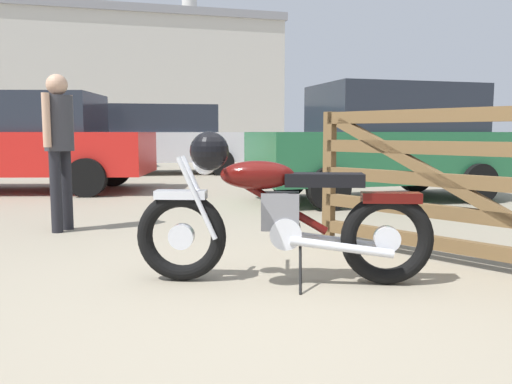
{
  "coord_description": "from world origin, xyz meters",
  "views": [
    {
      "loc": [
        -0.69,
        -3.12,
        1.05
      ],
      "look_at": [
        0.12,
        1.6,
        0.51
      ],
      "focal_mm": 36.62,
      "sensor_mm": 36.0,
      "label": 1
    }
  ],
  "objects_px": {
    "bystander": "(59,136)",
    "red_hatchback_near": "(9,139)",
    "silver_sedan_mid": "(154,137)",
    "blue_hatchback_right": "(384,141)",
    "timber_gate": "(482,179)",
    "white_estate_far": "(66,140)",
    "vintage_motorcycle": "(275,214)"
  },
  "relations": [
    {
      "from": "vintage_motorcycle",
      "to": "silver_sedan_mid",
      "type": "xyz_separation_m",
      "value": [
        -1.03,
        10.18,
        0.45
      ]
    },
    {
      "from": "bystander",
      "to": "silver_sedan_mid",
      "type": "xyz_separation_m",
      "value": [
        0.82,
        7.88,
        -0.08
      ]
    },
    {
      "from": "vintage_motorcycle",
      "to": "silver_sedan_mid",
      "type": "bearing_deg",
      "value": -70.77
    },
    {
      "from": "blue_hatchback_right",
      "to": "white_estate_far",
      "type": "distance_m",
      "value": 10.98
    },
    {
      "from": "vintage_motorcycle",
      "to": "silver_sedan_mid",
      "type": "distance_m",
      "value": 10.24
    },
    {
      "from": "vintage_motorcycle",
      "to": "red_hatchback_near",
      "type": "height_order",
      "value": "red_hatchback_near"
    },
    {
      "from": "silver_sedan_mid",
      "to": "red_hatchback_near",
      "type": "bearing_deg",
      "value": -124.47
    },
    {
      "from": "vintage_motorcycle",
      "to": "timber_gate",
      "type": "bearing_deg",
      "value": -162.71
    },
    {
      "from": "timber_gate",
      "to": "white_estate_far",
      "type": "height_order",
      "value": "white_estate_far"
    },
    {
      "from": "timber_gate",
      "to": "bystander",
      "type": "bearing_deg",
      "value": 23.86
    },
    {
      "from": "silver_sedan_mid",
      "to": "timber_gate",
      "type": "bearing_deg",
      "value": -76.22
    },
    {
      "from": "red_hatchback_near",
      "to": "silver_sedan_mid",
      "type": "distance_m",
      "value": 4.46
    },
    {
      "from": "bystander",
      "to": "silver_sedan_mid",
      "type": "relative_size",
      "value": 0.35
    },
    {
      "from": "blue_hatchback_right",
      "to": "white_estate_far",
      "type": "relative_size",
      "value": 0.92
    },
    {
      "from": "vintage_motorcycle",
      "to": "red_hatchback_near",
      "type": "bearing_deg",
      "value": -48.15
    },
    {
      "from": "vintage_motorcycle",
      "to": "bystander",
      "type": "height_order",
      "value": "bystander"
    },
    {
      "from": "bystander",
      "to": "blue_hatchback_right",
      "type": "bearing_deg",
      "value": -130.67
    },
    {
      "from": "silver_sedan_mid",
      "to": "white_estate_far",
      "type": "bearing_deg",
      "value": 131.12
    },
    {
      "from": "timber_gate",
      "to": "red_hatchback_near",
      "type": "distance_m",
      "value": 8.16
    },
    {
      "from": "vintage_motorcycle",
      "to": "bystander",
      "type": "bearing_deg",
      "value": -37.79
    },
    {
      "from": "vintage_motorcycle",
      "to": "red_hatchback_near",
      "type": "distance_m",
      "value": 7.35
    },
    {
      "from": "bystander",
      "to": "silver_sedan_mid",
      "type": "distance_m",
      "value": 7.92
    },
    {
      "from": "timber_gate",
      "to": "vintage_motorcycle",
      "type": "bearing_deg",
      "value": 59.87
    },
    {
      "from": "timber_gate",
      "to": "bystander",
      "type": "distance_m",
      "value": 4.13
    },
    {
      "from": "bystander",
      "to": "white_estate_far",
      "type": "height_order",
      "value": "white_estate_far"
    },
    {
      "from": "bystander",
      "to": "blue_hatchback_right",
      "type": "xyz_separation_m",
      "value": [
        4.46,
        1.9,
        -0.1
      ]
    },
    {
      "from": "bystander",
      "to": "red_hatchback_near",
      "type": "distance_m",
      "value": 4.47
    },
    {
      "from": "timber_gate",
      "to": "bystander",
      "type": "relative_size",
      "value": 1.31
    },
    {
      "from": "timber_gate",
      "to": "blue_hatchback_right",
      "type": "relative_size",
      "value": 0.54
    },
    {
      "from": "bystander",
      "to": "red_hatchback_near",
      "type": "bearing_deg",
      "value": -42.23
    },
    {
      "from": "bystander",
      "to": "timber_gate",
      "type": "bearing_deg",
      "value": 174.04
    },
    {
      "from": "timber_gate",
      "to": "bystander",
      "type": "height_order",
      "value": "bystander"
    }
  ]
}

